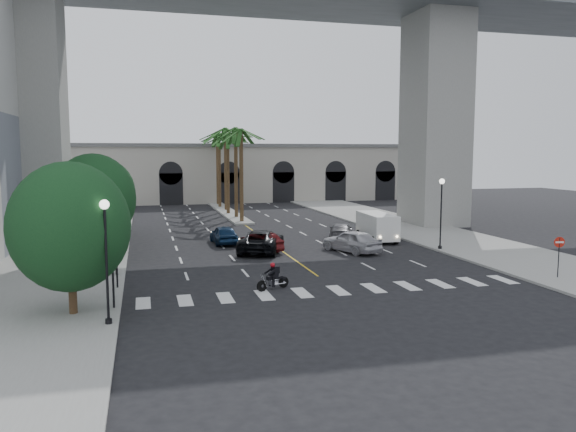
# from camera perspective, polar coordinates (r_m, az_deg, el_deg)

# --- Properties ---
(ground) EXTENTS (140.00, 140.00, 0.00)m
(ground) POSITION_cam_1_polar(r_m,az_deg,el_deg) (31.40, 4.19, -6.90)
(ground) COLOR black
(ground) RESTS_ON ground
(sidewalk_left) EXTENTS (8.00, 100.00, 0.15)m
(sidewalk_left) POSITION_cam_1_polar(r_m,az_deg,el_deg) (44.78, -20.99, -3.18)
(sidewalk_left) COLOR gray
(sidewalk_left) RESTS_ON ground
(sidewalk_right) EXTENTS (8.00, 100.00, 0.15)m
(sidewalk_right) POSITION_cam_1_polar(r_m,az_deg,el_deg) (50.98, 14.79, -1.83)
(sidewalk_right) COLOR gray
(sidewalk_right) RESTS_ON ground
(median) EXTENTS (2.00, 24.00, 0.20)m
(median) POSITION_cam_1_polar(r_m,az_deg,el_deg) (68.01, -6.17, 0.40)
(median) COLOR gray
(median) RESTS_ON ground
(pier_building) EXTENTS (71.00, 10.50, 8.50)m
(pier_building) POSITION_cam_1_polar(r_m,az_deg,el_deg) (84.54, -7.91, 4.39)
(pier_building) COLOR #B7B3A4
(pier_building) RESTS_ON ground
(bridge) EXTENTS (75.00, 13.00, 26.00)m
(bridge) POSITION_cam_1_polar(r_m,az_deg,el_deg) (53.81, 0.05, 18.55)
(bridge) COLOR gray
(bridge) RESTS_ON ground
(palm_a) EXTENTS (3.20, 3.20, 10.30)m
(palm_a) POSITION_cam_1_polar(r_m,az_deg,el_deg) (57.79, -4.80, 8.28)
(palm_a) COLOR #47331E
(palm_a) RESTS_ON ground
(palm_b) EXTENTS (3.20, 3.20, 10.60)m
(palm_b) POSITION_cam_1_polar(r_m,az_deg,el_deg) (61.76, -5.35, 8.42)
(palm_b) COLOR #47331E
(palm_b) RESTS_ON ground
(palm_c) EXTENTS (3.20, 3.20, 10.10)m
(palm_c) POSITION_cam_1_polar(r_m,az_deg,el_deg) (65.65, -6.18, 7.89)
(palm_c) COLOR #47331E
(palm_c) RESTS_ON ground
(palm_d) EXTENTS (3.20, 3.20, 10.90)m
(palm_d) POSITION_cam_1_polar(r_m,az_deg,el_deg) (69.68, -6.39, 8.41)
(palm_d) COLOR #47331E
(palm_d) RESTS_ON ground
(palm_e) EXTENTS (3.20, 3.20, 10.40)m
(palm_e) POSITION_cam_1_polar(r_m,az_deg,el_deg) (73.59, -7.03, 7.94)
(palm_e) COLOR #47331E
(palm_e) RESTS_ON ground
(palm_f) EXTENTS (3.20, 3.20, 10.70)m
(palm_f) POSITION_cam_1_polar(r_m,az_deg,el_deg) (77.60, -7.20, 8.06)
(palm_f) COLOR #47331E
(palm_f) RESTS_ON ground
(street_tree_near) EXTENTS (5.20, 5.20, 6.89)m
(street_tree_near) POSITION_cam_1_polar(r_m,az_deg,el_deg) (26.29, -21.29, -1.03)
(street_tree_near) COLOR #382616
(street_tree_near) RESTS_ON ground
(street_tree_mid) EXTENTS (5.44, 5.44, 7.21)m
(street_tree_mid) POSITION_cam_1_polar(r_m,az_deg,el_deg) (39.15, -19.13, 1.66)
(street_tree_mid) COLOR #382616
(street_tree_mid) RESTS_ON ground
(street_tree_far) EXTENTS (5.04, 5.04, 6.68)m
(street_tree_far) POSITION_cam_1_polar(r_m,az_deg,el_deg) (51.11, -18.08, 2.40)
(street_tree_far) COLOR #382616
(street_tree_far) RESTS_ON ground
(lamp_post_left_near) EXTENTS (0.40, 0.40, 5.35)m
(lamp_post_left_near) POSITION_cam_1_polar(r_m,az_deg,el_deg) (24.29, -18.00, -3.41)
(lamp_post_left_near) COLOR black
(lamp_post_left_near) RESTS_ON ground
(lamp_post_left_far) EXTENTS (0.40, 0.40, 5.35)m
(lamp_post_left_far) POSITION_cam_1_polar(r_m,az_deg,el_deg) (45.11, -16.47, 1.08)
(lamp_post_left_far) COLOR black
(lamp_post_left_far) RESTS_ON ground
(lamp_post_right) EXTENTS (0.40, 0.40, 5.35)m
(lamp_post_right) POSITION_cam_1_polar(r_m,az_deg,el_deg) (42.80, 15.30, 0.84)
(lamp_post_right) COLOR black
(lamp_post_right) RESTS_ON ground
(traffic_signal_near) EXTENTS (0.25, 0.18, 3.65)m
(traffic_signal_near) POSITION_cam_1_polar(r_m,az_deg,el_deg) (26.87, -17.43, -4.00)
(traffic_signal_near) COLOR black
(traffic_signal_near) RESTS_ON ground
(traffic_signal_far) EXTENTS (0.25, 0.18, 3.65)m
(traffic_signal_far) POSITION_cam_1_polar(r_m,az_deg,el_deg) (30.81, -17.07, -2.67)
(traffic_signal_far) COLOR black
(traffic_signal_far) RESTS_ON ground
(motorcycle_rider) EXTENTS (1.90, 0.90, 1.46)m
(motorcycle_rider) POSITION_cam_1_polar(r_m,az_deg,el_deg) (29.99, -1.45, -6.23)
(motorcycle_rider) COLOR black
(motorcycle_rider) RESTS_ON ground
(car_a) EXTENTS (3.69, 5.23, 1.65)m
(car_a) POSITION_cam_1_polar(r_m,az_deg,el_deg) (41.24, 6.48, -2.53)
(car_a) COLOR #BDBCC2
(car_a) RESTS_ON ground
(car_b) EXTENTS (2.73, 4.44, 1.38)m
(car_b) POSITION_cam_1_polar(r_m,az_deg,el_deg) (41.48, -2.76, -2.63)
(car_b) COLOR #480E10
(car_b) RESTS_ON ground
(car_c) EXTENTS (4.71, 6.48, 1.64)m
(car_c) POSITION_cam_1_polar(r_m,az_deg,el_deg) (41.04, -2.72, -2.55)
(car_c) COLOR black
(car_c) RESTS_ON ground
(car_d) EXTENTS (3.39, 5.01, 1.35)m
(car_d) POSITION_cam_1_polar(r_m,az_deg,el_deg) (47.25, 5.37, -1.56)
(car_d) COLOR #5D5D61
(car_d) RESTS_ON ground
(car_e) EXTENTS (1.95, 4.41, 1.48)m
(car_e) POSITION_cam_1_polar(r_m,az_deg,el_deg) (45.03, -6.53, -1.89)
(car_e) COLOR #10294D
(car_e) RESTS_ON ground
(cargo_van) EXTENTS (2.44, 5.44, 2.27)m
(cargo_van) POSITION_cam_1_polar(r_m,az_deg,el_deg) (46.65, 9.05, -0.98)
(cargo_van) COLOR white
(cargo_van) RESTS_ON ground
(pedestrian_a) EXTENTS (0.64, 0.51, 1.53)m
(pedestrian_a) POSITION_cam_1_polar(r_m,az_deg,el_deg) (34.77, -21.70, -4.49)
(pedestrian_a) COLOR black
(pedestrian_a) RESTS_ON sidewalk_left
(pedestrian_b) EXTENTS (0.89, 0.76, 1.61)m
(pedestrian_b) POSITION_cam_1_polar(r_m,az_deg,el_deg) (34.30, -17.25, -4.40)
(pedestrian_b) COLOR black
(pedestrian_b) RESTS_ON sidewalk_left
(do_not_enter_sign) EXTENTS (0.60, 0.19, 2.49)m
(do_not_enter_sign) POSITION_cam_1_polar(r_m,az_deg,el_deg) (35.50, 25.83, -3.01)
(do_not_enter_sign) COLOR black
(do_not_enter_sign) RESTS_ON ground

